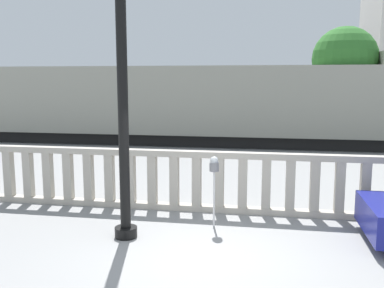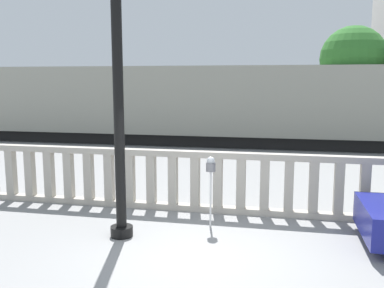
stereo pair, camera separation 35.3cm
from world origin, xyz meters
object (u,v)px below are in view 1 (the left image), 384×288
Objects in this scene: parking_meter at (214,169)px; train_near at (186,103)px; tree_left at (345,60)px; lamppost at (122,86)px; train_far at (242,91)px.

train_near is (-2.68, 11.41, 0.69)m from parking_meter.
tree_left is at bearing 3.39° from train_near.
train_near is at bearing 94.99° from lamppost.
tree_left is at bearing 69.40° from parking_meter.
tree_left is (7.13, 0.42, 2.00)m from train_near.
train_near is at bearing -97.37° from train_far.
lamppost reaches higher than train_far.
tree_left is (4.45, 11.83, 2.69)m from parking_meter.
lamppost is 0.24× the size of train_near.
lamppost is 0.26× the size of train_far.
parking_meter is (1.61, 0.88, -1.69)m from lamppost.
tree_left is (5.31, -13.62, 1.81)m from train_far.
parking_meter is 25.48m from train_far.
train_far is 14.73m from tree_left.
lamppost is 2.49m from parking_meter.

